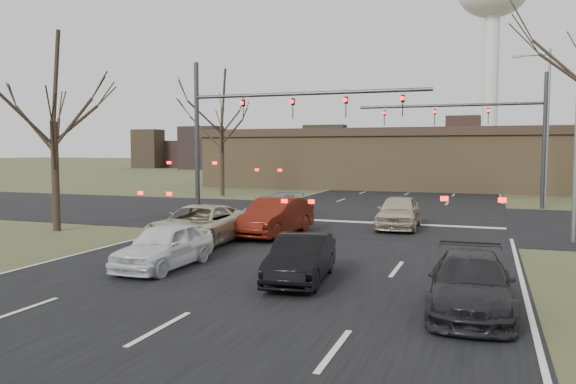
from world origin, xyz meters
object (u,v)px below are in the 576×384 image
at_px(car_black_hatch, 301,259).
at_px(car_charcoal_sedan, 470,284).
at_px(mast_arm_near, 254,118).
at_px(mast_arm_far, 494,124).
at_px(car_silver_ahead, 399,212).
at_px(car_silver_suv, 199,225).
at_px(car_grey_ahead, 274,207).
at_px(water_tower, 493,3).
at_px(streetlight_right_near, 573,93).
at_px(car_red_ahead, 274,217).
at_px(building, 441,159).
at_px(streetlight_right_far, 545,117).
at_px(car_white_sedan, 164,246).

distance_m(car_black_hatch, car_charcoal_sedan, 4.53).
relative_size(mast_arm_near, mast_arm_far, 1.09).
bearing_deg(car_silver_ahead, car_charcoal_sedan, -76.76).
relative_size(car_silver_suv, car_silver_ahead, 1.20).
height_order(car_black_hatch, car_grey_ahead, car_grey_ahead).
height_order(water_tower, streetlight_right_near, water_tower).
distance_m(car_silver_suv, car_red_ahead, 3.50).
xyz_separation_m(water_tower, car_charcoal_sedan, (-0.36, -120.70, -34.85)).
distance_m(building, car_red_ahead, 30.48).
bearing_deg(streetlight_right_far, car_charcoal_sedan, -97.58).
distance_m(streetlight_right_far, car_silver_ahead, 17.59).
bearing_deg(mast_arm_far, streetlight_right_far, 51.89).
xyz_separation_m(car_silver_suv, car_charcoal_sedan, (9.64, -5.59, -0.11)).
xyz_separation_m(car_grey_ahead, car_red_ahead, (1.82, -4.63, 0.13)).
bearing_deg(car_red_ahead, car_black_hatch, -59.07).
relative_size(streetlight_right_near, car_black_hatch, 2.67).
xyz_separation_m(mast_arm_far, car_white_sedan, (-9.18, -22.05, -4.36)).
bearing_deg(car_black_hatch, water_tower, 81.38).
bearing_deg(mast_arm_far, car_silver_ahead, -109.05).
relative_size(car_charcoal_sedan, car_grey_ahead, 0.97).
height_order(car_black_hatch, car_silver_ahead, car_silver_ahead).
bearing_deg(car_white_sedan, mast_arm_near, 101.17).
relative_size(streetlight_right_near, car_silver_suv, 1.92).
height_order(mast_arm_far, car_red_ahead, mast_arm_far).
distance_m(streetlight_right_far, car_charcoal_sedan, 28.39).
bearing_deg(mast_arm_far, car_silver_suv, -119.34).
bearing_deg(mast_arm_near, car_charcoal_sedan, -51.59).
height_order(water_tower, car_red_ahead, water_tower).
height_order(water_tower, car_black_hatch, water_tower).
height_order(mast_arm_far, streetlight_right_far, streetlight_right_far).
relative_size(car_red_ahead, car_silver_ahead, 1.07).
bearing_deg(car_charcoal_sedan, car_white_sedan, 166.89).
bearing_deg(streetlight_right_far, car_grey_ahead, -132.57).
xyz_separation_m(building, car_black_hatch, (-0.67, -37.30, -2.05)).
bearing_deg(mast_arm_far, mast_arm_near, -138.78).
distance_m(car_charcoal_sedan, car_red_ahead, 11.61).
distance_m(mast_arm_near, car_red_ahead, 7.36).
bearing_deg(car_grey_ahead, water_tower, 87.89).
relative_size(building, streetlight_right_far, 4.24).
bearing_deg(mast_arm_near, building, 73.87).
xyz_separation_m(building, car_white_sedan, (-5.00, -37.05, -2.00)).
distance_m(mast_arm_far, car_white_sedan, 24.28).
distance_m(mast_arm_far, car_red_ahead, 17.80).
relative_size(mast_arm_near, car_grey_ahead, 2.76).
xyz_separation_m(car_charcoal_sedan, car_silver_ahead, (-3.38, 12.34, 0.12)).
xyz_separation_m(car_white_sedan, car_red_ahead, (0.82, 6.92, 0.10)).
bearing_deg(car_grey_ahead, car_red_ahead, -65.36).
xyz_separation_m(building, car_silver_suv, (-6.00, -33.12, -1.94)).
xyz_separation_m(water_tower, streetlight_right_far, (3.32, -93.00, -29.88)).
bearing_deg(car_silver_suv, car_red_ahead, 57.07).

